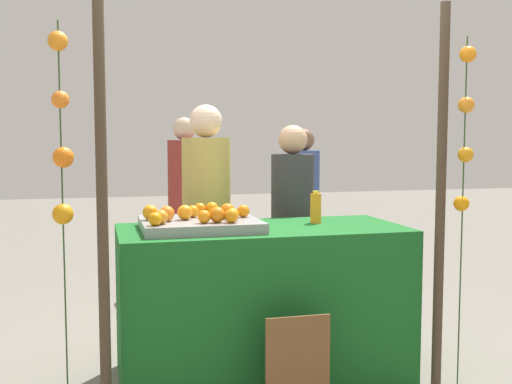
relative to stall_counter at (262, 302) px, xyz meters
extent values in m
plane|color=gray|center=(0.00, 0.00, -0.46)|extent=(24.00, 24.00, 0.00)
cube|color=#196023|center=(0.00, 0.00, 0.00)|extent=(1.71, 0.79, 0.92)
cube|color=gray|center=(-0.38, 0.00, 0.49)|extent=(0.68, 0.59, 0.06)
sphere|color=orange|center=(-0.40, 0.10, 0.56)|extent=(0.07, 0.07, 0.07)
sphere|color=orange|center=(-0.21, 0.00, 0.57)|extent=(0.09, 0.09, 0.09)
sphere|color=orange|center=(-0.38, -0.17, 0.56)|extent=(0.07, 0.07, 0.07)
sphere|color=orange|center=(-0.66, -0.20, 0.56)|extent=(0.07, 0.07, 0.07)
sphere|color=orange|center=(-0.47, 0.00, 0.56)|extent=(0.09, 0.09, 0.09)
sphere|color=orange|center=(-0.34, 0.22, 0.56)|extent=(0.08, 0.08, 0.08)
sphere|color=orange|center=(-0.66, 0.05, 0.57)|extent=(0.09, 0.09, 0.09)
sphere|color=orange|center=(-0.27, 0.21, 0.56)|extent=(0.08, 0.08, 0.08)
sphere|color=orange|center=(-0.62, -0.14, 0.56)|extent=(0.08, 0.08, 0.08)
sphere|color=orange|center=(-0.58, -0.03, 0.57)|extent=(0.09, 0.09, 0.09)
sphere|color=orange|center=(-0.11, 0.04, 0.56)|extent=(0.07, 0.07, 0.07)
sphere|color=orange|center=(-0.20, -0.10, 0.56)|extent=(0.07, 0.07, 0.07)
sphere|color=orange|center=(-0.23, -0.19, 0.56)|extent=(0.08, 0.08, 0.08)
sphere|color=orange|center=(-0.31, -0.16, 0.57)|extent=(0.09, 0.09, 0.09)
cylinder|color=orange|center=(0.38, 0.10, 0.55)|extent=(0.07, 0.07, 0.19)
cylinder|color=yellow|center=(0.38, 0.10, 0.65)|extent=(0.04, 0.04, 0.02)
cube|color=brown|center=(0.03, -0.60, -0.20)|extent=(0.35, 0.01, 0.55)
cube|color=black|center=(0.03, -0.58, -0.20)|extent=(0.33, 0.02, 0.53)
cylinder|color=tan|center=(-0.22, 0.69, 0.27)|extent=(0.34, 0.34, 1.46)
sphere|color=beige|center=(-0.22, 0.69, 1.11)|extent=(0.23, 0.23, 0.23)
cylinder|color=#333338|center=(0.41, 0.69, 0.21)|extent=(0.31, 0.31, 1.34)
sphere|color=tan|center=(0.41, 0.69, 0.98)|extent=(0.21, 0.21, 0.21)
cylinder|color=#384C8C|center=(0.96, 2.04, 0.21)|extent=(0.31, 0.31, 1.34)
sphere|color=brown|center=(0.96, 2.04, 0.98)|extent=(0.21, 0.21, 0.21)
cylinder|color=maroon|center=(-0.12, 2.52, 0.26)|extent=(0.33, 0.33, 1.43)
sphere|color=beige|center=(-0.12, 2.52, 1.09)|extent=(0.22, 0.22, 0.22)
cylinder|color=#473828|center=(-0.94, -0.43, 0.64)|extent=(0.06, 0.06, 2.21)
cylinder|color=#473828|center=(0.94, -0.43, 0.64)|extent=(0.06, 0.06, 2.21)
cylinder|color=#2D4C23|center=(-1.12, -0.42, 0.55)|extent=(0.01, 0.01, 2.02)
sphere|color=orange|center=(-1.13, -0.42, 1.46)|extent=(0.10, 0.10, 0.10)
sphere|color=orange|center=(-1.12, -0.42, 1.18)|extent=(0.09, 0.09, 0.09)
sphere|color=orange|center=(-1.12, -0.42, 0.90)|extent=(0.10, 0.10, 0.10)
sphere|color=orange|center=(-1.12, -0.42, 0.63)|extent=(0.10, 0.10, 0.10)
cylinder|color=#2D4C23|center=(1.04, -0.49, 0.55)|extent=(0.01, 0.01, 2.02)
sphere|color=orange|center=(1.04, -0.50, 1.46)|extent=(0.09, 0.09, 0.09)
sphere|color=orange|center=(1.05, -0.48, 1.18)|extent=(0.09, 0.09, 0.09)
sphere|color=orange|center=(1.05, -0.49, 0.90)|extent=(0.09, 0.09, 0.09)
sphere|color=orange|center=(1.04, -0.48, 0.63)|extent=(0.09, 0.09, 0.09)
camera|label=1|loc=(-0.96, -3.57, 1.00)|focal=43.55mm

